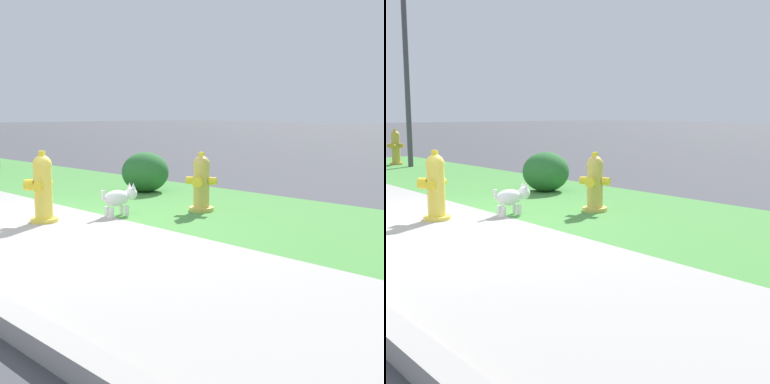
# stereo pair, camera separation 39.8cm
# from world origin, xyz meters

# --- Properties ---
(ground_plane) EXTENTS (120.00, 120.00, 0.00)m
(ground_plane) POSITION_xyz_m (0.00, 0.00, 0.00)
(ground_plane) COLOR #424247
(sidewalk_pavement) EXTENTS (18.00, 2.16, 0.01)m
(sidewalk_pavement) POSITION_xyz_m (0.00, 0.00, 0.01)
(sidewalk_pavement) COLOR #9E9993
(sidewalk_pavement) RESTS_ON ground
(grass_verge) EXTENTS (18.00, 2.61, 0.01)m
(grass_verge) POSITION_xyz_m (0.00, 2.39, 0.00)
(grass_verge) COLOR #47893D
(grass_verge) RESTS_ON ground
(fire_hydrant_far_end) EXTENTS (0.34, 0.34, 0.77)m
(fire_hydrant_far_end) POSITION_xyz_m (-0.33, 0.41, 0.37)
(fire_hydrant_far_end) COLOR yellow
(fire_hydrant_far_end) RESTS_ON ground
(fire_hydrant_by_grass_verge) EXTENTS (0.37, 0.35, 0.71)m
(fire_hydrant_by_grass_verge) POSITION_xyz_m (0.37, 2.09, 0.34)
(fire_hydrant_by_grass_verge) COLOR gold
(fire_hydrant_by_grass_verge) RESTS_ON ground
(small_white_dog) EXTENTS (0.20, 0.47, 0.37)m
(small_white_dog) POSITION_xyz_m (-0.06, 1.21, 0.21)
(small_white_dog) COLOR white
(small_white_dog) RESTS_ON ground
(shrub_bush_far_verge) EXTENTS (0.69, 0.69, 0.59)m
(shrub_bush_far_verge) POSITION_xyz_m (-1.33, 2.62, 0.30)
(shrub_bush_far_verge) COLOR #28662D
(shrub_bush_far_verge) RESTS_ON ground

